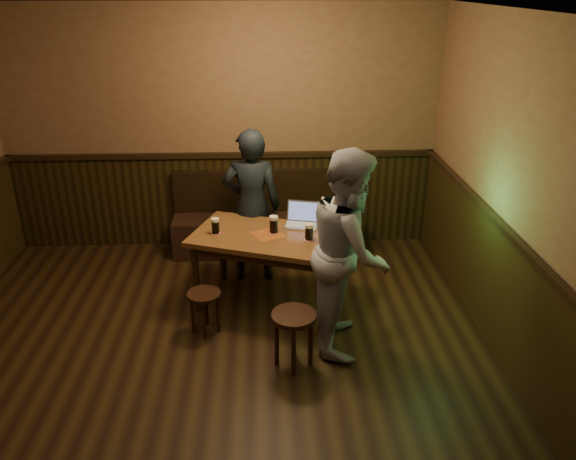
% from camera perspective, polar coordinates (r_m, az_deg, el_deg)
% --- Properties ---
extents(room, '(5.04, 6.04, 2.84)m').
position_cam_1_polar(room, '(4.06, -9.19, -2.59)').
color(room, black).
rests_on(room, ground).
extents(bench, '(2.20, 0.50, 0.95)m').
position_cam_1_polar(bench, '(6.70, -2.13, 0.43)').
color(bench, black).
rests_on(bench, ground).
extents(pub_table, '(1.62, 1.24, 0.77)m').
position_cam_1_polar(pub_table, '(5.43, -2.04, -1.44)').
color(pub_table, brown).
rests_on(pub_table, ground).
extents(stool_left, '(0.31, 0.31, 0.42)m').
position_cam_1_polar(stool_left, '(5.20, -8.50, -7.12)').
color(stool_left, black).
rests_on(stool_left, ground).
extents(stool_right, '(0.40, 0.40, 0.51)m').
position_cam_1_polar(stool_right, '(4.69, 0.59, -9.58)').
color(stool_right, black).
rests_on(stool_right, ground).
extents(pint_left, '(0.10, 0.10, 0.16)m').
position_cam_1_polar(pint_left, '(5.42, -7.38, 0.41)').
color(pint_left, maroon).
rests_on(pint_left, pub_table).
extents(pint_mid, '(0.11, 0.11, 0.17)m').
position_cam_1_polar(pint_mid, '(5.39, -1.47, 0.57)').
color(pint_mid, maroon).
rests_on(pint_mid, pub_table).
extents(pint_right, '(0.10, 0.10, 0.16)m').
position_cam_1_polar(pint_right, '(5.24, 2.15, -0.20)').
color(pint_right, maroon).
rests_on(pint_right, pub_table).
extents(laptop, '(0.37, 0.32, 0.22)m').
position_cam_1_polar(laptop, '(5.58, 1.41, 1.11)').
color(laptop, silver).
rests_on(laptop, pub_table).
extents(menu, '(0.26, 0.23, 0.00)m').
position_cam_1_polar(menu, '(5.11, 4.17, -1.93)').
color(menu, silver).
rests_on(menu, pub_table).
extents(person_suit, '(0.63, 0.43, 1.66)m').
position_cam_1_polar(person_suit, '(5.88, -3.70, 2.42)').
color(person_suit, black).
rests_on(person_suit, ground).
extents(person_grey, '(0.81, 0.97, 1.79)m').
position_cam_1_polar(person_grey, '(4.80, 6.30, -2.12)').
color(person_grey, '#9A9A9F').
rests_on(person_grey, ground).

